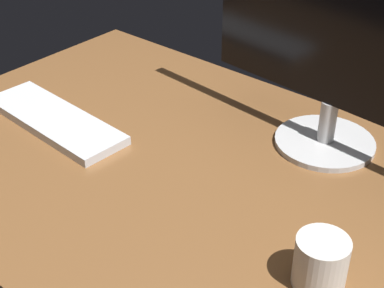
# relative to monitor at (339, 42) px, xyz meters

# --- Properties ---
(desk) EXTENTS (1.40, 0.84, 0.02)m
(desk) POSITION_rel_monitor_xyz_m (-0.11, -0.26, -0.24)
(desk) COLOR brown
(desk) RESTS_ON ground
(monitor) EXTENTS (0.58, 0.21, 0.43)m
(monitor) POSITION_rel_monitor_xyz_m (0.00, 0.00, 0.00)
(monitor) COLOR silver
(monitor) RESTS_ON desk
(keyboard) EXTENTS (0.38, 0.14, 0.02)m
(keyboard) POSITION_rel_monitor_xyz_m (-0.51, -0.31, -0.22)
(keyboard) COLOR silver
(keyboard) RESTS_ON desk
(coffee_mug) EXTENTS (0.08, 0.08, 0.09)m
(coffee_mug) POSITION_rel_monitor_xyz_m (0.19, -0.36, -0.19)
(coffee_mug) COLOR silver
(coffee_mug) RESTS_ON desk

